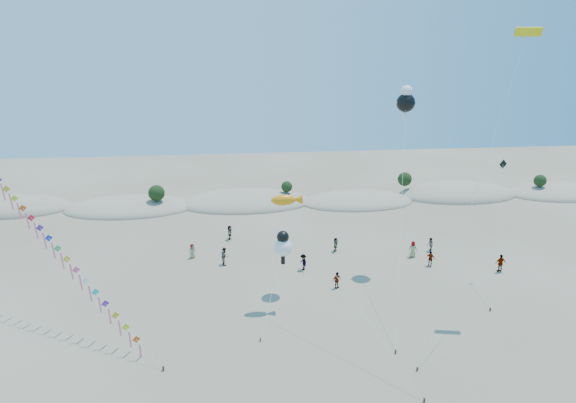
# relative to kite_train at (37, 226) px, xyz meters

# --- Properties ---
(dune_ridge) EXTENTS (145.30, 11.49, 5.57)m
(dune_ridge) POSITION_rel_kite_train_xyz_m (17.95, 28.43, -7.78)
(dune_ridge) COLOR gray
(dune_ridge) RESTS_ON ground
(kite_train) EXTENTS (19.29, 15.97, 15.56)m
(kite_train) POSITION_rel_kite_train_xyz_m (0.00, 0.00, 0.00)
(kite_train) COLOR #3F2D1E
(kite_train) RESTS_ON ground
(fish_kite) EXTENTS (8.49, 14.06, 9.77)m
(fish_kite) POSITION_rel_kite_train_xyz_m (19.74, -0.05, 1.39)
(fish_kite) COLOR #3F2D1E
(fish_kite) RESTS_ON ground
(cartoon_kite_low) EXTENTS (3.37, 8.33, 5.97)m
(cartoon_kite_low) POSITION_rel_kite_train_xyz_m (19.54, 1.63, -3.25)
(cartoon_kite_low) COLOR #3F2D1E
(cartoon_kite_low) RESTS_ON ground
(cartoon_kite_high) EXTENTS (6.02, 16.19, 17.93)m
(cartoon_kite_high) POSITION_rel_kite_train_xyz_m (31.67, 6.77, 8.60)
(cartoon_kite_high) COLOR #3F2D1E
(cartoon_kite_high) RESTS_ON ground
(parafoil_kite) EXTENTS (11.19, 9.43, 22.68)m
(parafoil_kite) POSITION_rel_kite_train_xyz_m (37.35, -1.88, 13.70)
(parafoil_kite) COLOR #3F2D1E
(parafoil_kite) RESTS_ON ground
(dark_kite) EXTENTS (4.14, 7.32, 11.40)m
(dark_kite) POSITION_rel_kite_train_xyz_m (39.13, 1.37, -0.26)
(dark_kite) COLOR #3F2D1E
(dark_kite) RESTS_ON ground
(beachgoers) EXTENTS (31.54, 14.31, 1.84)m
(beachgoers) POSITION_rel_kite_train_xyz_m (24.96, 8.26, -7.05)
(beachgoers) COLOR slate
(beachgoers) RESTS_ON ground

